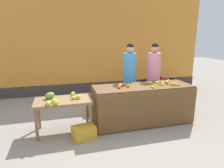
{
  "coord_description": "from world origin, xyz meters",
  "views": [
    {
      "loc": [
        -1.41,
        -4.07,
        2.03
      ],
      "look_at": [
        -0.25,
        0.15,
        0.95
      ],
      "focal_mm": 31.73,
      "sensor_mm": 36.0,
      "label": 1
    }
  ],
  "objects_px": {
    "vendor_woman_pink_shirt": "(153,78)",
    "produce_crate": "(84,133)",
    "vendor_woman_blue_shirt": "(130,79)",
    "parked_motorcycle": "(157,86)",
    "produce_sack": "(95,103)"
  },
  "relations": [
    {
      "from": "vendor_woman_pink_shirt",
      "to": "produce_crate",
      "type": "relative_size",
      "value": 4.18
    },
    {
      "from": "vendor_woman_blue_shirt",
      "to": "vendor_woman_pink_shirt",
      "type": "xyz_separation_m",
      "value": [
        0.68,
        0.01,
        -0.0
      ]
    },
    {
      "from": "vendor_woman_pink_shirt",
      "to": "produce_crate",
      "type": "xyz_separation_m",
      "value": [
        -2.03,
        -1.07,
        -0.8
      ]
    },
    {
      "from": "vendor_woman_pink_shirt",
      "to": "produce_crate",
      "type": "bearing_deg",
      "value": -152.2
    },
    {
      "from": "vendor_woman_blue_shirt",
      "to": "parked_motorcycle",
      "type": "relative_size",
      "value": 1.15
    },
    {
      "from": "parked_motorcycle",
      "to": "produce_crate",
      "type": "relative_size",
      "value": 3.64
    },
    {
      "from": "vendor_woman_blue_shirt",
      "to": "vendor_woman_pink_shirt",
      "type": "height_order",
      "value": "vendor_woman_blue_shirt"
    },
    {
      "from": "vendor_woman_blue_shirt",
      "to": "produce_crate",
      "type": "bearing_deg",
      "value": -141.79
    },
    {
      "from": "vendor_woman_blue_shirt",
      "to": "vendor_woman_pink_shirt",
      "type": "distance_m",
      "value": 0.68
    },
    {
      "from": "vendor_woman_pink_shirt",
      "to": "produce_sack",
      "type": "bearing_deg",
      "value": 171.05
    },
    {
      "from": "produce_crate",
      "to": "produce_sack",
      "type": "bearing_deg",
      "value": 70.14
    },
    {
      "from": "vendor_woman_pink_shirt",
      "to": "parked_motorcycle",
      "type": "relative_size",
      "value": 1.15
    },
    {
      "from": "vendor_woman_pink_shirt",
      "to": "produce_crate",
      "type": "distance_m",
      "value": 2.43
    },
    {
      "from": "produce_sack",
      "to": "vendor_woman_pink_shirt",
      "type": "bearing_deg",
      "value": -8.95
    },
    {
      "from": "vendor_woman_blue_shirt",
      "to": "produce_sack",
      "type": "height_order",
      "value": "vendor_woman_blue_shirt"
    }
  ]
}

